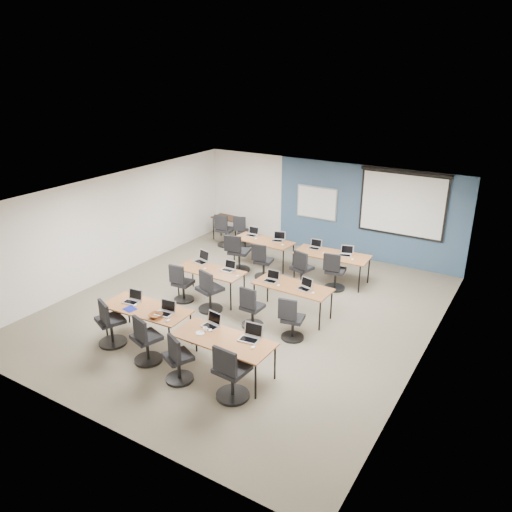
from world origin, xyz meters
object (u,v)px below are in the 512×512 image
Objects in this scene: laptop_1 at (166,310)px; task_chair_11 at (334,274)px; training_table_front_left at (146,310)px; utility_table at (228,220)px; laptop_9 at (278,239)px; laptop_5 at (229,268)px; laptop_0 at (133,299)px; task_chair_5 at (209,294)px; task_chair_3 at (231,376)px; task_chair_2 at (178,362)px; task_chair_0 at (110,326)px; laptop_10 at (315,246)px; training_table_mid_left at (210,272)px; training_table_back_right at (332,256)px; task_chair_6 at (251,311)px; spare_chair_b at (225,233)px; task_chair_4 at (182,286)px; projector_screen at (403,200)px; laptop_8 at (252,233)px; task_chair_10 at (301,272)px; laptop_7 at (305,286)px; laptop_11 at (346,253)px; whiteboard at (317,203)px; laptop_4 at (202,259)px; training_table_back_left at (263,242)px; laptop_3 at (251,336)px; spare_chair_a at (243,234)px; laptop_2 at (212,323)px; laptop_6 at (271,278)px; task_chair_1 at (146,343)px; task_chair_8 at (238,256)px; training_table_front_right at (223,341)px; task_chair_9 at (262,264)px; task_chair_7 at (291,322)px.

task_chair_11 is at bearing 59.31° from laptop_1.
training_table_front_left is 6.28m from utility_table.
laptop_5 is at bearing -109.38° from laptop_9.
laptop_0 reaches higher than laptop_5.
task_chair_5 reaches higher than utility_table.
task_chair_2 is at bearing -171.05° from task_chair_3.
laptop_10 is at bearing 94.05° from task_chair_0.
training_table_back_right is at bearing 48.70° from training_table_mid_left.
task_chair_6 is 5.13m from spare_chair_b.
task_chair_4 is 2.07m from task_chair_6.
training_table_mid_left is (-3.22, -4.34, -1.21)m from projector_screen.
task_chair_10 is (2.03, -0.95, -0.38)m from laptop_8.
laptop_0 is 1.07× the size of laptop_7.
task_chair_0 reaches higher than task_chair_5.
spare_chair_b reaches higher than task_chair_11.
laptop_11 is (2.33, 4.82, 0.10)m from training_table_front_left.
laptop_4 is at bearing -106.46° from whiteboard.
task_chair_3 is (2.56, -5.42, -0.24)m from training_table_back_left.
task_chair_0 is 0.99× the size of task_chair_3.
projector_screen is at bearing 77.15° from laptop_3.
spare_chair_b reaches higher than task_chair_10.
task_chair_11 is at bearing -47.93° from spare_chair_a.
utility_table is at bearing 137.00° from laptop_9.
laptop_1 is (0.49, 0.03, 0.11)m from training_table_front_left.
laptop_2 reaches higher than laptop_11.
laptop_4 is 0.37× the size of task_chair_6.
training_table_front_left is at bearing -77.28° from spare_chair_b.
laptop_11 reaches higher than task_chair_4.
laptop_6 is at bearing 104.94° from laptop_3.
training_table_back_left is at bearing 119.26° from task_chair_3.
task_chair_0 is 2.90m from task_chair_6.
task_chair_5 reaches higher than task_chair_10.
training_table_back_left is 1.71× the size of task_chair_2.
task_chair_1 is at bearing -107.12° from laptop_9.
laptop_2 is at bearing -109.33° from task_chair_11.
laptop_5 is 0.93× the size of laptop_9.
laptop_10 is at bearing -42.46° from spare_chair_a.
whiteboard is 1.22× the size of task_chair_3.
task_chair_6 is 0.91× the size of task_chair_8.
laptop_6 is 2.51m from laptop_11.
task_chair_4 is (-1.19, -4.87, -1.05)m from whiteboard.
laptop_11 is at bearing 49.12° from laptop_5.
training_table_front_right is 4.16m from task_chair_10.
training_table_front_right is 1.52m from laptop_1.
utility_table is at bearing 106.49° from training_table_front_left.
task_chair_8 is at bearing 165.81° from task_chair_9.
task_chair_5 reaches higher than task_chair_9.
task_chair_7 is 0.97× the size of task_chair_10.
task_chair_10 is at bearing -7.80° from task_chair_9.
spare_chair_b is at bearing 166.34° from training_table_back_right.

